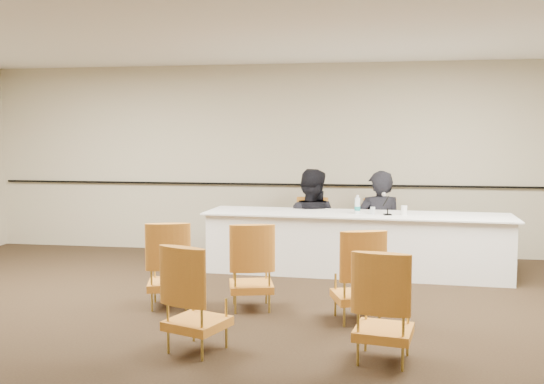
% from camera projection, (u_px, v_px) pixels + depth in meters
% --- Properties ---
extents(floor, '(10.00, 10.00, 0.00)m').
position_uv_depth(floor, '(240.00, 331.00, 5.82)').
color(floor, black).
rests_on(floor, ground).
extents(ceiling, '(10.00, 10.00, 0.00)m').
position_uv_depth(ceiling, '(238.00, 12.00, 5.55)').
color(ceiling, white).
rests_on(ceiling, ground).
extents(wall_back, '(10.00, 0.04, 3.00)m').
position_uv_depth(wall_back, '(292.00, 159.00, 9.62)').
color(wall_back, '#C1B297').
rests_on(wall_back, ground).
extents(wall_rail, '(9.80, 0.04, 0.03)m').
position_uv_depth(wall_rail, '(292.00, 184.00, 9.62)').
color(wall_rail, black).
rests_on(wall_rail, wall_back).
extents(panel_table, '(4.16, 1.16, 0.83)m').
position_uv_depth(panel_table, '(356.00, 243.00, 8.23)').
color(panel_table, white).
rests_on(panel_table, ground).
extents(panelist_main, '(0.75, 0.57, 1.86)m').
position_uv_depth(panelist_main, '(379.00, 235.00, 8.75)').
color(panelist_main, black).
rests_on(panelist_main, ground).
extents(panelist_main_chair, '(0.53, 0.53, 0.95)m').
position_uv_depth(panelist_main_chair, '(379.00, 233.00, 8.75)').
color(panelist_main_chair, orange).
rests_on(panelist_main_chair, ground).
extents(panelist_second, '(0.99, 0.84, 1.82)m').
position_uv_depth(panelist_second, '(310.00, 230.00, 8.95)').
color(panelist_second, black).
rests_on(panelist_second, ground).
extents(panelist_second_chair, '(0.53, 0.53, 0.95)m').
position_uv_depth(panelist_second_chair, '(310.00, 230.00, 8.95)').
color(panelist_second_chair, orange).
rests_on(panelist_second_chair, ground).
extents(papers, '(0.34, 0.27, 0.00)m').
position_uv_depth(papers, '(393.00, 215.00, 8.03)').
color(papers, white).
rests_on(papers, panel_table).
extents(microphone, '(0.16, 0.24, 0.30)m').
position_uv_depth(microphone, '(388.00, 204.00, 7.96)').
color(microphone, black).
rests_on(microphone, panel_table).
extents(water_bottle, '(0.08, 0.08, 0.25)m').
position_uv_depth(water_bottle, '(357.00, 204.00, 8.13)').
color(water_bottle, teal).
rests_on(water_bottle, panel_table).
extents(drinking_glass, '(0.09, 0.09, 0.10)m').
position_uv_depth(drinking_glass, '(373.00, 211.00, 8.09)').
color(drinking_glass, silver).
rests_on(drinking_glass, panel_table).
extents(coffee_cup, '(0.10, 0.10, 0.13)m').
position_uv_depth(coffee_cup, '(404.00, 210.00, 7.99)').
color(coffee_cup, white).
rests_on(coffee_cup, panel_table).
extents(aud_chair_front_left, '(0.61, 0.61, 0.95)m').
position_uv_depth(aud_chair_front_left, '(170.00, 264.00, 6.63)').
color(aud_chair_front_left, orange).
rests_on(aud_chair_front_left, ground).
extents(aud_chair_front_mid, '(0.61, 0.61, 0.95)m').
position_uv_depth(aud_chair_front_mid, '(251.00, 266.00, 6.54)').
color(aud_chair_front_mid, orange).
rests_on(aud_chair_front_mid, ground).
extents(aud_chair_front_right, '(0.63, 0.63, 0.95)m').
position_uv_depth(aud_chair_front_right, '(357.00, 275.00, 6.11)').
color(aud_chair_front_right, orange).
rests_on(aud_chair_front_right, ground).
extents(aud_chair_back_mid, '(0.64, 0.64, 0.95)m').
position_uv_depth(aud_chair_back_mid, '(197.00, 297.00, 5.25)').
color(aud_chair_back_mid, orange).
rests_on(aud_chair_back_mid, ground).
extents(aud_chair_back_right, '(0.58, 0.58, 0.95)m').
position_uv_depth(aud_chair_back_right, '(384.00, 305.00, 5.01)').
color(aud_chair_back_right, orange).
rests_on(aud_chair_back_right, ground).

